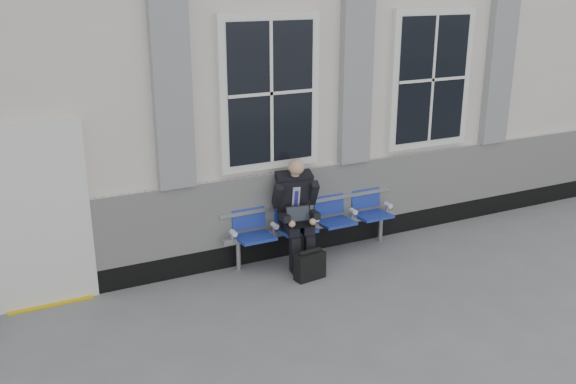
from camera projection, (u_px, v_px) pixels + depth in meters
ground at (467, 269)px, 8.37m from camera, size 70.00×70.00×0.00m
station_building at (336, 66)px, 10.60m from camera, size 14.40×4.40×4.49m
bench at (313, 216)px, 8.65m from camera, size 2.60×0.47×0.91m
businessman at (296, 208)px, 8.33m from camera, size 0.61×0.82×1.43m
briefcase at (310, 265)px, 8.05m from camera, size 0.41×0.21×0.40m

